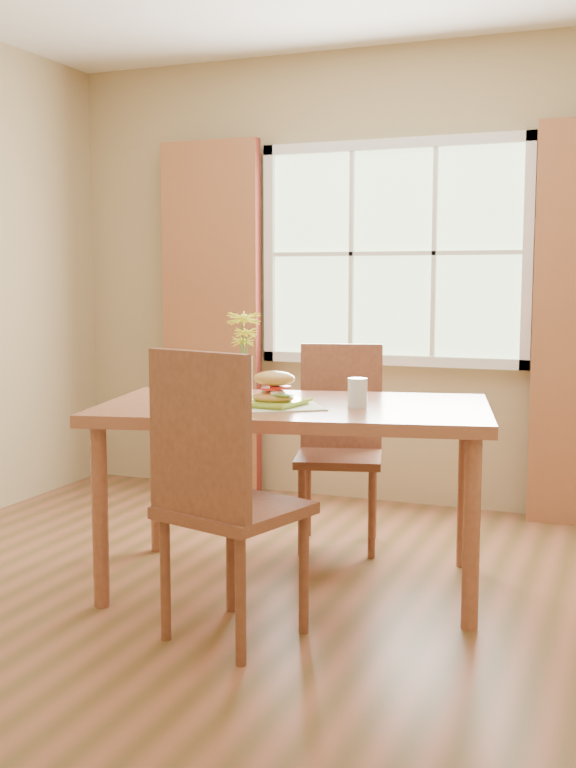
% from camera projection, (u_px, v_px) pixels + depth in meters
% --- Properties ---
extents(room, '(4.24, 3.84, 2.74)m').
position_uv_depth(room, '(270.00, 280.00, 3.57)').
color(room, brown).
rests_on(room, ground).
extents(window, '(1.62, 0.06, 1.32)m').
position_uv_depth(window, '(393.00, 253.00, 5.28)').
color(window, '#A9C696').
rests_on(window, room).
extents(curtain_left, '(0.65, 0.08, 2.20)m').
position_uv_depth(curtain_left, '(211.00, 319.00, 5.67)').
color(curtain_left, maroon).
rests_on(curtain_left, room).
extents(dining_table, '(1.83, 1.27, 0.81)m').
position_uv_depth(dining_table, '(294.00, 423.00, 3.91)').
color(dining_table, brown).
rests_on(dining_table, room).
extents(chair_near, '(0.57, 0.57, 1.10)m').
position_uv_depth(chair_near, '(217.00, 485.00, 3.28)').
color(chair_near, brown).
rests_on(chair_near, room).
extents(chair_far, '(0.52, 0.52, 1.02)m').
position_uv_depth(chair_far, '(340.00, 435.00, 4.59)').
color(chair_far, brown).
rests_on(chair_far, room).
extents(placemat, '(0.56, 0.53, 0.01)m').
position_uv_depth(placemat, '(267.00, 406.00, 3.81)').
color(placemat, silver).
rests_on(placemat, dining_table).
extents(plate, '(0.30, 0.30, 0.01)m').
position_uv_depth(plate, '(272.00, 404.00, 3.83)').
color(plate, '#94B72D').
rests_on(plate, placemat).
extents(croissant_sandwich, '(0.20, 0.14, 0.14)m').
position_uv_depth(croissant_sandwich, '(274.00, 388.00, 3.78)').
color(croissant_sandwich, gold).
rests_on(croissant_sandwich, plate).
extents(water_glass, '(0.08, 0.08, 0.13)m').
position_uv_depth(water_glass, '(357.00, 394.00, 3.79)').
color(water_glass, silver).
rests_on(water_glass, dining_table).
extents(flower_vase, '(0.16, 0.16, 0.39)m').
position_uv_depth(flower_vase, '(244.00, 346.00, 4.12)').
color(flower_vase, silver).
rests_on(flower_vase, dining_table).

